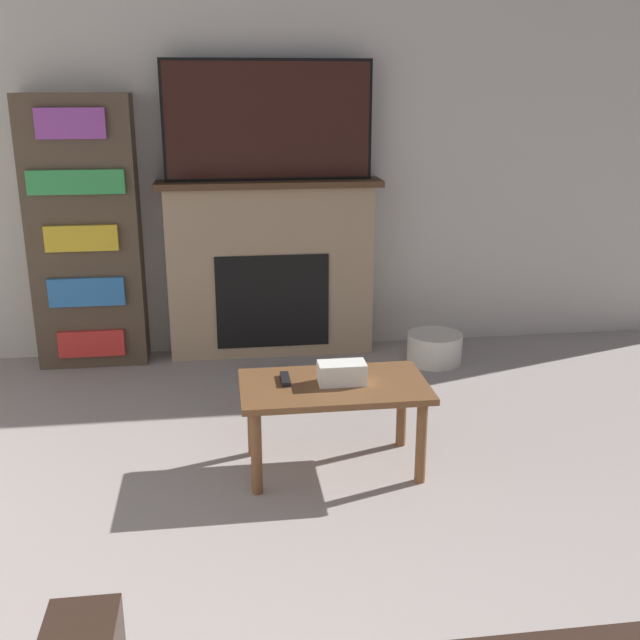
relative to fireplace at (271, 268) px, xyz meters
The scene contains 8 objects.
wall_back 0.78m from the fireplace, 65.07° to the left, with size 6.94×0.06×2.70m.
fireplace is the anchor object (origin of this frame).
tv 0.95m from the fireplace, 90.00° to the right, with size 1.32×0.03×0.74m.
coffee_table 1.69m from the fireplace, 84.23° to the right, with size 0.87×0.50×0.43m.
tissue_box 1.68m from the fireplace, 82.95° to the right, with size 0.22×0.12×0.10m.
remote_control 1.62m from the fireplace, 91.84° to the right, with size 0.04×0.15×0.02m.
bookshelf 1.20m from the fireplace, behind, with size 0.68×0.29×1.71m.
storage_basket 1.21m from the fireplace, 18.21° to the right, with size 0.36×0.36×0.20m.
Camera 1 is at (-0.39, -0.36, 1.75)m, focal length 42.00 mm.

